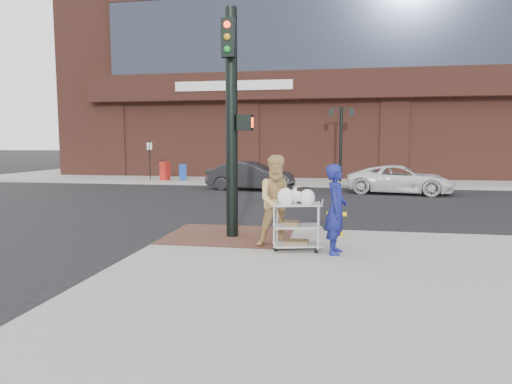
% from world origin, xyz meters
% --- Properties ---
extents(ground, '(220.00, 220.00, 0.00)m').
position_xyz_m(ground, '(0.00, 0.00, 0.00)').
color(ground, black).
rests_on(ground, ground).
extents(sidewalk_far, '(65.00, 36.00, 0.15)m').
position_xyz_m(sidewalk_far, '(12.50, 32.00, 0.07)').
color(sidewalk_far, gray).
rests_on(sidewalk_far, ground).
extents(brick_curb_ramp, '(2.80, 2.40, 0.01)m').
position_xyz_m(brick_curb_ramp, '(-0.60, 0.90, 0.16)').
color(brick_curb_ramp, brown).
rests_on(brick_curb_ramp, sidewalk_near).
extents(lamp_post, '(1.32, 0.22, 4.00)m').
position_xyz_m(lamp_post, '(2.00, 16.00, 2.62)').
color(lamp_post, black).
rests_on(lamp_post, sidewalk_far).
extents(parking_sign, '(0.05, 0.05, 2.20)m').
position_xyz_m(parking_sign, '(-8.50, 15.00, 1.25)').
color(parking_sign, black).
rests_on(parking_sign, sidewalk_far).
extents(traffic_signal_pole, '(0.61, 0.51, 5.00)m').
position_xyz_m(traffic_signal_pole, '(-0.48, 0.77, 2.83)').
color(traffic_signal_pole, black).
rests_on(traffic_signal_pole, sidewalk_near).
extents(woman_blue, '(0.48, 0.67, 1.71)m').
position_xyz_m(woman_blue, '(1.80, -0.41, 1.01)').
color(woman_blue, navy).
rests_on(woman_blue, sidewalk_near).
extents(pedestrian_tan, '(1.07, 0.93, 1.87)m').
position_xyz_m(pedestrian_tan, '(0.65, 0.01, 1.08)').
color(pedestrian_tan, tan).
rests_on(pedestrian_tan, sidewalk_near).
extents(sedan_dark, '(4.26, 1.97, 1.35)m').
position_xyz_m(sedan_dark, '(-2.23, 12.16, 0.68)').
color(sedan_dark, black).
rests_on(sedan_dark, ground).
extents(minivan_white, '(4.82, 2.86, 1.26)m').
position_xyz_m(minivan_white, '(4.59, 11.79, 0.63)').
color(minivan_white, white).
rests_on(minivan_white, ground).
extents(utility_cart, '(1.00, 0.72, 1.25)m').
position_xyz_m(utility_cart, '(1.05, -0.26, 0.72)').
color(utility_cart, '#B2B2B7').
rests_on(utility_cart, sidewalk_near).
extents(fire_hydrant, '(0.45, 0.31, 0.95)m').
position_xyz_m(fire_hydrant, '(1.82, 1.27, 0.63)').
color(fire_hydrant, yellow).
rests_on(fire_hydrant, sidewalk_near).
extents(newsbox_red, '(0.54, 0.52, 1.04)m').
position_xyz_m(newsbox_red, '(-7.66, 15.08, 0.67)').
color(newsbox_red, '#B41D14').
rests_on(newsbox_red, sidewalk_far).
extents(newsbox_blue, '(0.47, 0.45, 0.91)m').
position_xyz_m(newsbox_blue, '(-6.63, 15.15, 0.61)').
color(newsbox_blue, '#18389E').
rests_on(newsbox_blue, sidewalk_far).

